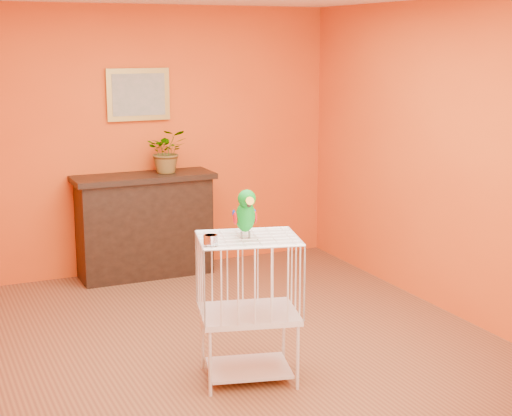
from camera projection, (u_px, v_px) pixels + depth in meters
name	position (u px, v px, depth m)	size (l,w,h in m)	color
ground	(227.00, 346.00, 5.92)	(4.50, 4.50, 0.00)	brown
room_shell	(226.00, 137.00, 5.59)	(4.50, 4.50, 4.50)	#DA5014
console_cabinet	(145.00, 225.00, 7.60)	(1.35, 0.49, 1.00)	black
potted_plant	(167.00, 156.00, 7.56)	(0.38, 0.43, 0.33)	#26722D
framed_picture	(138.00, 95.00, 7.53)	(0.62, 0.04, 0.50)	#A68D3B
birdcage	(249.00, 307.00, 5.24)	(0.75, 0.64, 0.99)	beige
feed_cup	(211.00, 240.00, 4.93)	(0.09, 0.09, 0.06)	silver
parrot	(245.00, 213.00, 5.09)	(0.17, 0.30, 0.33)	#59544C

